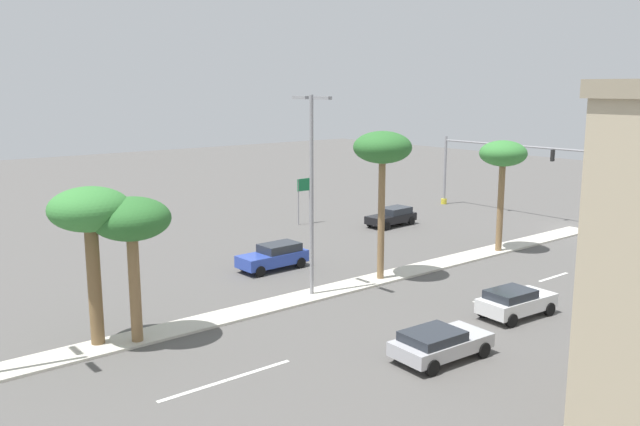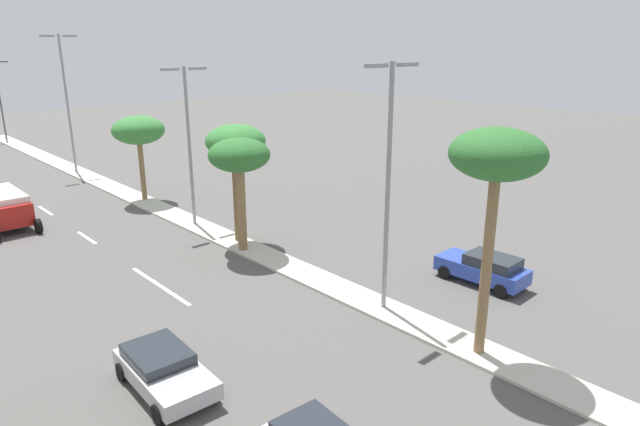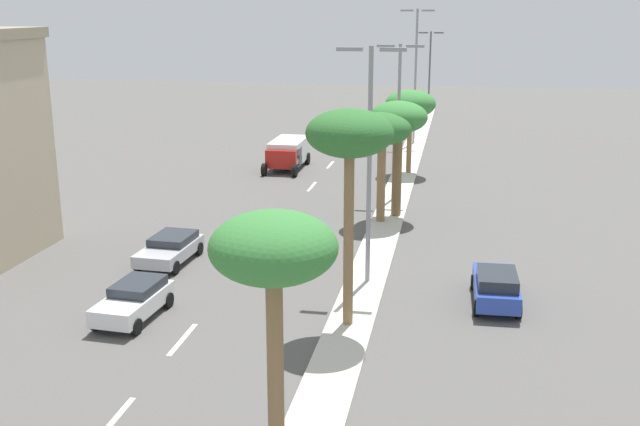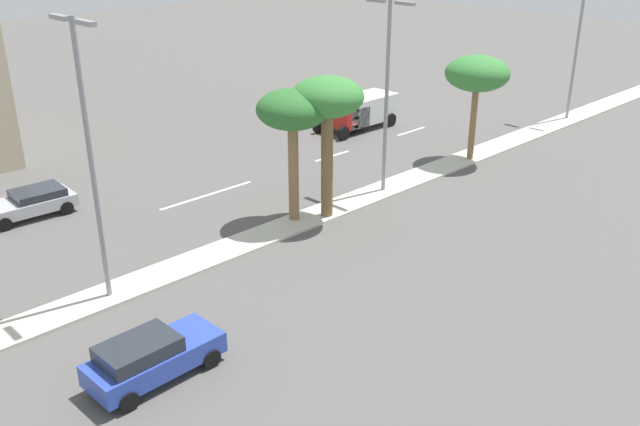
{
  "view_description": "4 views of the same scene",
  "coord_description": "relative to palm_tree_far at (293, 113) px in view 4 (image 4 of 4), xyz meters",
  "views": [
    {
      "loc": [
        -26.12,
        46.65,
        10.74
      ],
      "look_at": [
        1.64,
        24.16,
        3.95
      ],
      "focal_mm": 37.49,
      "sensor_mm": 36.0,
      "label": 1
    },
    {
      "loc": [
        -16.48,
        12.01,
        10.96
      ],
      "look_at": [
        2.91,
        33.09,
        2.13
      ],
      "focal_mm": 30.88,
      "sensor_mm": 36.0,
      "label": 2
    },
    {
      "loc": [
        3.74,
        -5.47,
        11.87
      ],
      "look_at": [
        -1.76,
        24.38,
        3.57
      ],
      "focal_mm": 42.4,
      "sensor_mm": 36.0,
      "label": 3
    },
    {
      "loc": [
        21.92,
        15.89,
        13.21
      ],
      "look_at": [
        2.53,
        34.66,
        1.62
      ],
      "focal_mm": 38.74,
      "sensor_mm": 36.0,
      "label": 4
    }
  ],
  "objects": [
    {
      "name": "palm_tree_far",
      "position": [
        0.0,
        0.0,
        0.0
      ],
      "size": [
        3.26,
        3.26,
        6.18
      ],
      "color": "olive",
      "rests_on": "median_curb"
    },
    {
      "name": "street_lamp_right",
      "position": [
        0.22,
        25.87,
        1.55
      ],
      "size": [
        2.9,
        0.24,
        11.6
      ],
      "color": "gray",
      "rests_on": "median_curb"
    },
    {
      "name": "lane_stripe_near",
      "position": [
        -5.55,
        15.58,
        -5.24
      ],
      "size": [
        0.2,
        2.8,
        0.01
      ],
      "primitive_type": "cube",
      "color": "silver",
      "rests_on": "ground"
    },
    {
      "name": "palm_tree_center",
      "position": [
        0.66,
        13.37,
        -0.16
      ],
      "size": [
        3.63,
        3.63,
        6.03
      ],
      "color": "olive",
      "rests_on": "median_curb"
    },
    {
      "name": "street_lamp_outboard",
      "position": [
        0.41,
        5.89,
        0.51
      ],
      "size": [
        2.9,
        0.24,
        9.59
      ],
      "color": "gray",
      "rests_on": "median_curb"
    },
    {
      "name": "palm_tree_inboard",
      "position": [
        0.76,
        1.41,
        0.38
      ],
      "size": [
        3.31,
        3.31,
        6.65
      ],
      "color": "brown",
      "rests_on": "median_curb"
    },
    {
      "name": "lane_stripe_center",
      "position": [
        -5.55,
        -2.47,
        -5.24
      ],
      "size": [
        0.2,
        2.8,
        0.01
      ],
      "primitive_type": "cube",
      "color": "silver",
      "rests_on": "ground"
    },
    {
      "name": "street_lamp_front",
      "position": [
        0.46,
        -9.81,
        0.84
      ],
      "size": [
        2.9,
        0.24,
        10.22
      ],
      "color": "gray",
      "rests_on": "median_curb"
    },
    {
      "name": "median_curb",
      "position": [
        0.37,
        8.7,
        -5.18
      ],
      "size": [
        1.8,
        88.95,
        0.12
      ],
      "primitive_type": "cube",
      "color": "beige",
      "rests_on": "ground"
    },
    {
      "name": "box_truck",
      "position": [
        -8.49,
        13.54,
        -4.02
      ],
      "size": [
        2.57,
        5.92,
        2.16
      ],
      "color": "#B21E19",
      "rests_on": "ground"
    },
    {
      "name": "sedan_blue_right",
      "position": [
        5.95,
        -11.28,
        -4.45
      ],
      "size": [
        1.95,
        4.29,
        1.51
      ],
      "color": "#2D47AD",
      "rests_on": "ground"
    },
    {
      "name": "lane_stripe_right",
      "position": [
        -5.55,
        0.36,
        -5.24
      ],
      "size": [
        0.2,
        2.8,
        0.01
      ],
      "primitive_type": "cube",
      "color": "silver",
      "rests_on": "ground"
    },
    {
      "name": "lane_stripe_leading",
      "position": [
        -5.55,
        8.09,
        -5.24
      ],
      "size": [
        0.2,
        2.8,
        0.01
      ],
      "primitive_type": "cube",
      "color": "silver",
      "rests_on": "ground"
    },
    {
      "name": "sedan_silver_near",
      "position": [
        -9.21,
        -8.65,
        -4.55
      ],
      "size": [
        2.23,
        4.24,
        1.26
      ],
      "color": "#B2B2B7",
      "rests_on": "ground"
    },
    {
      "name": "ground_plane",
      "position": [
        0.37,
        -1.18,
        -5.24
      ],
      "size": [
        160.0,
        160.0,
        0.0
      ],
      "primitive_type": "plane",
      "color": "#565451"
    }
  ]
}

